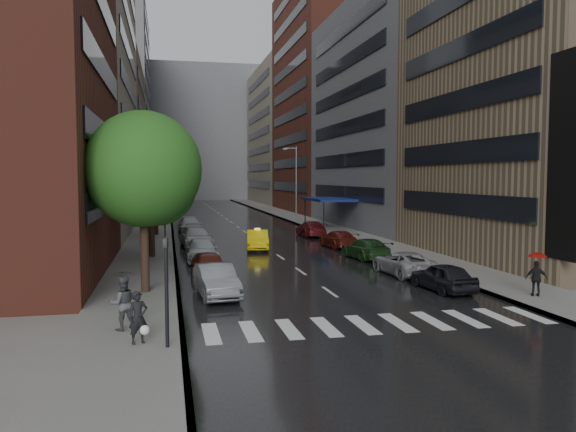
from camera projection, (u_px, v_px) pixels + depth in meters
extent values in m
plane|color=gray|center=(357.00, 312.00, 22.93)|extent=(220.00, 220.00, 0.00)
cube|color=black|center=(228.00, 220.00, 71.69)|extent=(14.00, 140.00, 0.01)
cube|color=gray|center=(156.00, 220.00, 69.79)|extent=(4.00, 140.00, 0.15)
cube|color=gray|center=(296.00, 218.00, 73.57)|extent=(4.00, 140.00, 0.15)
cube|color=silver|center=(211.00, 333.00, 19.70)|extent=(0.55, 2.80, 0.01)
cube|color=silver|center=(251.00, 331.00, 19.99)|extent=(0.55, 2.80, 0.01)
cube|color=silver|center=(289.00, 329.00, 20.28)|extent=(0.55, 2.80, 0.01)
cube|color=silver|center=(326.00, 327.00, 20.58)|extent=(0.55, 2.80, 0.01)
cube|color=silver|center=(362.00, 325.00, 20.87)|extent=(0.55, 2.80, 0.01)
cube|color=silver|center=(398.00, 322.00, 21.17)|extent=(0.55, 2.80, 0.01)
cube|color=silver|center=(432.00, 320.00, 21.46)|extent=(0.55, 2.80, 0.01)
cube|color=silver|center=(465.00, 319.00, 21.75)|extent=(0.55, 2.80, 0.01)
cube|color=silver|center=(497.00, 317.00, 22.05)|extent=(0.55, 2.80, 0.01)
cube|color=silver|center=(529.00, 315.00, 22.34)|extent=(0.55, 2.80, 0.01)
cube|color=maroon|center=(25.00, 39.00, 30.57)|extent=(8.00, 20.00, 26.00)
cube|color=gray|center=(86.00, 57.00, 53.70)|extent=(8.00, 28.00, 34.00)
cube|color=#937A5B|center=(114.00, 139.00, 81.43)|extent=(8.00, 28.00, 22.00)
cube|color=slate|center=(127.00, 108.00, 110.12)|extent=(8.00, 32.00, 38.00)
cube|color=#937A5B|center=(516.00, 32.00, 36.73)|extent=(8.00, 20.00, 30.00)
cube|color=slate|center=(380.00, 116.00, 60.35)|extent=(8.00, 28.00, 24.00)
cube|color=maroon|center=(314.00, 96.00, 87.23)|extent=(8.00, 28.00, 36.00)
cube|color=gray|center=(277.00, 136.00, 116.77)|extent=(8.00, 32.00, 28.00)
cube|color=black|center=(566.00, 156.00, 26.76)|extent=(0.30, 2.20, 10.00)
cube|color=slate|center=(198.00, 134.00, 136.89)|extent=(40.00, 14.00, 32.00)
cylinder|color=#382619|center=(145.00, 245.00, 26.05)|extent=(0.40, 0.40, 4.69)
sphere|color=#1E5116|center=(143.00, 169.00, 25.81)|extent=(5.36, 5.36, 5.36)
cylinder|color=#382619|center=(152.00, 224.00, 37.63)|extent=(0.40, 0.40, 4.64)
sphere|color=#1E5116|center=(151.00, 172.00, 37.39)|extent=(5.31, 5.31, 5.31)
cylinder|color=#382619|center=(156.00, 214.00, 51.96)|extent=(0.40, 0.40, 4.06)
sphere|color=#1E5116|center=(155.00, 182.00, 51.75)|extent=(4.63, 4.63, 4.63)
imported|color=yellow|center=(257.00, 240.00, 42.38)|extent=(2.13, 4.67, 1.48)
imported|color=slate|center=(216.00, 281.00, 25.74)|extent=(2.00, 4.65, 1.49)
imported|color=#4C170F|center=(209.00, 265.00, 30.25)|extent=(1.94, 4.36, 1.46)
imported|color=silver|center=(202.00, 250.00, 36.68)|extent=(1.99, 4.88, 1.42)
imported|color=#9F9FA4|center=(196.00, 238.00, 43.55)|extent=(2.68, 5.60, 1.57)
imported|color=gray|center=(194.00, 233.00, 47.84)|extent=(2.04, 5.00, 1.45)
imported|color=#9E9EA3|center=(190.00, 225.00, 55.46)|extent=(2.53, 5.30, 1.49)
imported|color=black|center=(443.00, 277.00, 27.00)|extent=(1.96, 4.20, 1.39)
imported|color=gray|center=(404.00, 263.00, 31.50)|extent=(2.48, 4.88, 1.32)
imported|color=#1E3E1C|center=(366.00, 249.00, 37.54)|extent=(2.36, 4.95, 1.39)
imported|color=#591711|center=(338.00, 239.00, 43.60)|extent=(2.20, 4.72, 1.33)
imported|color=#591115|center=(311.00, 229.00, 51.77)|extent=(2.05, 4.93, 1.43)
imported|color=black|center=(138.00, 317.00, 17.99)|extent=(0.73, 0.61, 1.70)
sphere|color=white|center=(145.00, 330.00, 17.96)|extent=(0.32, 0.32, 0.32)
imported|color=#45464A|center=(123.00, 303.00, 19.56)|extent=(1.07, 0.92, 1.89)
imported|color=black|center=(122.00, 283.00, 19.51)|extent=(0.96, 0.98, 0.88)
imported|color=black|center=(536.00, 279.00, 25.15)|extent=(1.01, 0.74, 1.59)
imported|color=#B5130D|center=(537.00, 260.00, 25.10)|extent=(0.82, 0.82, 0.72)
cylinder|color=black|center=(167.00, 297.00, 17.54)|extent=(0.12, 0.12, 3.20)
imported|color=black|center=(166.00, 253.00, 17.44)|extent=(0.18, 0.15, 0.90)
cylinder|color=gray|center=(164.00, 186.00, 50.22)|extent=(0.18, 0.18, 9.00)
cube|color=gray|center=(179.00, 139.00, 50.22)|extent=(0.50, 0.22, 0.16)
cylinder|color=gray|center=(296.00, 184.00, 68.13)|extent=(0.18, 0.18, 9.00)
cube|color=gray|center=(285.00, 149.00, 67.54)|extent=(0.50, 0.22, 0.16)
cube|color=navy|center=(329.00, 199.00, 58.73)|extent=(4.00, 8.00, 0.25)
cylinder|color=black|center=(324.00, 216.00, 54.79)|extent=(0.12, 0.12, 3.00)
cylinder|color=black|center=(305.00, 212.00, 62.21)|extent=(0.12, 0.12, 3.00)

